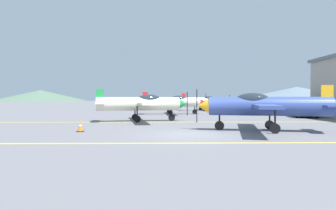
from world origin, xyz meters
name	(u,v)px	position (x,y,z in m)	size (l,w,h in m)	color
ground_plane	(188,134)	(0.00, 0.00, 0.00)	(400.00, 400.00, 0.00)	slate
apron_line_near	(195,143)	(0.00, -3.06, 0.01)	(80.00, 0.16, 0.01)	yellow
apron_line_far	(179,122)	(0.00, 7.95, 0.01)	(80.00, 0.16, 0.01)	yellow
airplane_near	(263,106)	(4.39, 1.40, 1.46)	(7.57, 8.62, 2.59)	#33478C
airplane_mid	(142,103)	(-2.95, 8.85, 1.46)	(7.56, 8.66, 2.59)	silver
airplane_far	(174,102)	(0.06, 19.47, 1.46)	(7.49, 8.63, 2.59)	silver
airplane_back	(206,101)	(5.26, 29.72, 1.46)	(7.55, 8.66, 2.59)	white
car_sedan	(304,109)	(12.59, 13.71, 0.84)	(2.80, 4.61, 1.62)	black
traffic_cone_front	(80,127)	(-5.91, 1.35, 0.29)	(0.36, 0.36, 0.59)	black
hill_left	(41,96)	(-65.84, 146.52, 3.07)	(51.73, 51.73, 6.15)	#4C6651
hill_centerleft	(296,94)	(65.90, 133.28, 3.75)	(69.58, 69.58, 7.50)	slate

